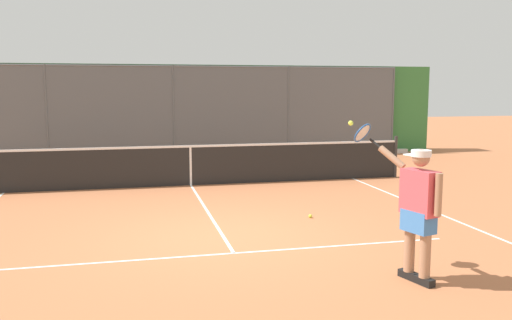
# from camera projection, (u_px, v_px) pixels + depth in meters

# --- Properties ---
(ground_plane) EXTENTS (60.00, 60.00, 0.00)m
(ground_plane) POSITION_uv_depth(u_px,v_px,m) (223.00, 236.00, 8.47)
(ground_plane) COLOR #B76B42
(court_line_markings) EXTENTS (8.34, 9.95, 0.01)m
(court_line_markings) POSITION_uv_depth(u_px,v_px,m) (238.00, 260.00, 7.30)
(court_line_markings) COLOR white
(court_line_markings) RESTS_ON ground
(fence_backdrop) EXTENTS (18.35, 1.37, 3.04)m
(fence_backdrop) POSITION_uv_depth(u_px,v_px,m) (172.00, 112.00, 17.90)
(fence_backdrop) COLOR #565B60
(fence_backdrop) RESTS_ON ground
(tennis_net) EXTENTS (10.72, 0.09, 1.07)m
(tennis_net) POSITION_uv_depth(u_px,v_px,m) (191.00, 165.00, 12.80)
(tennis_net) COLOR #2D2D2D
(tennis_net) RESTS_ON ground
(tennis_player) EXTENTS (0.74, 1.24, 1.89)m
(tennis_player) POSITION_uv_depth(u_px,v_px,m) (417.00, 206.00, 6.39)
(tennis_player) COLOR black
(tennis_player) RESTS_ON ground
(tennis_ball_mid_court) EXTENTS (0.07, 0.07, 0.07)m
(tennis_ball_mid_court) POSITION_uv_depth(u_px,v_px,m) (310.00, 216.00, 9.65)
(tennis_ball_mid_court) COLOR #C1D138
(tennis_ball_mid_court) RESTS_ON ground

